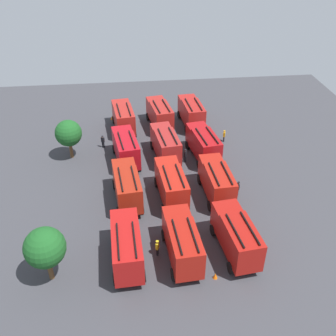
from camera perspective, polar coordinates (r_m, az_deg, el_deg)
name	(u,v)px	position (r m, az deg, el deg)	size (l,w,h in m)	color
ground_plane	(168,178)	(46.30, 0.00, -1.44)	(62.61, 62.61, 0.00)	#38383D
fire_truck_0	(236,235)	(36.19, 9.96, -9.63)	(7.43, 3.42, 3.88)	#9F150F
fire_truck_1	(217,180)	(42.51, 7.14, -1.80)	(7.32, 3.06, 3.88)	#A51A10
fire_truck_2	(203,143)	(49.09, 5.19, 3.64)	(7.48, 3.61, 3.88)	#A31013
fire_truck_3	(191,112)	(57.00, 3.44, 8.24)	(7.38, 3.24, 3.88)	#A41B18
fire_truck_4	(182,241)	(35.13, 2.08, -10.63)	(7.35, 3.15, 3.88)	#A0180F
fire_truck_5	(171,183)	(41.75, 0.48, -2.25)	(7.38, 3.24, 3.88)	#AE1C11
fire_truck_6	(165,144)	(48.79, -0.38, 3.59)	(7.45, 3.50, 3.88)	maroon
fire_truck_7	(160,114)	(56.38, -1.24, 7.99)	(7.48, 3.62, 3.88)	#A21F1B
fire_truck_8	(127,245)	(34.92, -6.10, -11.20)	(7.30, 3.02, 3.88)	#A91412
fire_truck_9	(127,185)	(41.68, -6.05, -2.54)	(7.41, 3.34, 3.88)	#9B2010
fire_truck_10	(126,147)	(48.30, -6.22, 3.03)	(7.48, 3.58, 3.88)	#AD0F18
fire_truck_11	(123,117)	(55.72, -6.57, 7.44)	(7.44, 3.43, 3.88)	#A6211B
firefighter_0	(157,247)	(36.25, -1.57, -11.53)	(0.48, 0.37, 1.72)	black
firefighter_1	(103,141)	(52.43, -9.54, 3.92)	(0.42, 0.48, 1.75)	black
firefighter_2	(185,155)	(48.70, 2.55, 1.93)	(0.48, 0.44, 1.80)	black
firefighter_3	(238,188)	(43.77, 10.25, -2.85)	(0.45, 0.30, 1.74)	black
firefighter_4	(224,136)	(53.74, 8.23, 4.74)	(0.48, 0.38, 1.63)	black
tree_0	(45,248)	(33.95, -17.63, -11.11)	(3.49, 3.49, 5.41)	brown
tree_1	(68,133)	(49.95, -14.41, 4.95)	(3.33, 3.33, 5.16)	brown
traffic_cone_0	(215,276)	(35.11, 6.95, -15.42)	(0.41, 0.41, 0.58)	#F2600C
traffic_cone_1	(112,118)	(59.92, -8.20, 7.32)	(0.43, 0.43, 0.62)	#F2600C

